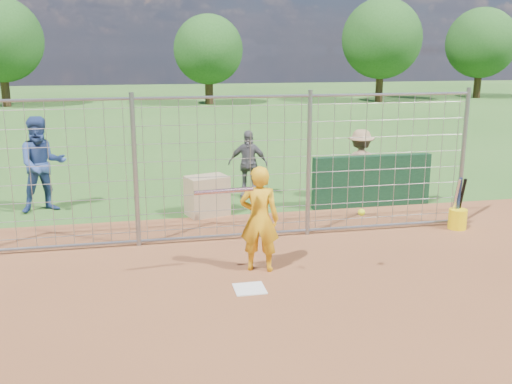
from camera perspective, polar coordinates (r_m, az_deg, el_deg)
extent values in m
plane|color=#2D591E|center=(8.27, -0.92, -9.18)|extent=(100.00, 100.00, 0.00)
cube|color=silver|center=(8.09, -0.65, -9.66)|extent=(0.43, 0.43, 0.02)
cube|color=#11381E|center=(12.38, 11.49, 1.08)|extent=(2.60, 0.20, 1.10)
imported|color=orange|center=(8.51, 0.34, -2.72)|extent=(0.69, 0.56, 1.62)
imported|color=navy|center=(12.45, -20.60, 2.59)|extent=(1.13, 0.99, 1.97)
imported|color=#515155|center=(12.83, -0.82, 2.81)|extent=(0.97, 0.67, 1.54)
imported|color=#957351|center=(12.84, 10.38, 2.68)|extent=(1.12, 0.79, 1.58)
cube|color=tan|center=(11.55, -4.92, -0.37)|extent=(0.93, 0.76, 0.80)
cylinder|color=silver|center=(8.06, -3.23, 0.11)|extent=(0.86, 0.15, 0.06)
sphere|color=#D2E918|center=(8.35, 10.50, -2.01)|extent=(0.10, 0.10, 0.10)
cylinder|color=yellow|center=(11.30, 19.50, -2.57)|extent=(0.34, 0.34, 0.38)
cylinder|color=silver|center=(11.23, 19.30, -0.76)|extent=(0.07, 0.23, 0.84)
cylinder|color=navy|center=(11.26, 19.61, -0.74)|extent=(0.06, 0.09, 0.85)
cylinder|color=black|center=(11.29, 19.83, -0.72)|extent=(0.06, 0.24, 0.84)
cylinder|color=gray|center=(9.67, -11.98, 2.02)|extent=(0.08, 0.08, 2.60)
cylinder|color=gray|center=(10.10, 5.29, 2.77)|extent=(0.08, 0.08, 2.60)
cylinder|color=gray|center=(11.34, 19.97, 3.22)|extent=(0.08, 0.08, 2.60)
cylinder|color=gray|center=(9.61, -3.26, 9.46)|extent=(9.00, 0.05, 0.05)
cylinder|color=gray|center=(10.09, -3.07, -4.37)|extent=(9.00, 0.05, 0.05)
cube|color=gray|center=(9.79, -3.15, 2.15)|extent=(9.00, 0.02, 2.50)
cylinder|color=#3F2B19|center=(37.31, -23.82, 9.76)|extent=(0.50, 0.50, 2.52)
sphere|color=#26561E|center=(37.26, -24.22, 13.72)|extent=(4.90, 4.90, 4.90)
cylinder|color=#3F2B19|center=(35.81, -4.72, 10.47)|extent=(0.50, 0.50, 2.16)
sphere|color=#26561E|center=(35.75, -4.79, 14.02)|extent=(4.20, 4.20, 4.20)
cylinder|color=#3F2B19|center=(38.27, 12.24, 10.75)|extent=(0.50, 0.50, 2.59)
sphere|color=#26561E|center=(38.23, 12.46, 14.73)|extent=(5.04, 5.04, 5.04)
cylinder|color=#3F2B19|center=(43.39, 21.29, 10.38)|extent=(0.50, 0.50, 2.45)
sphere|color=#26561E|center=(43.35, 21.60, 13.69)|extent=(4.76, 4.76, 4.76)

